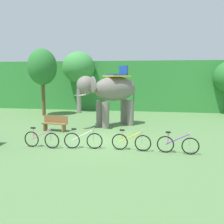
{
  "coord_description": "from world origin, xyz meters",
  "views": [
    {
      "loc": [
        2.67,
        -12.36,
        3.26
      ],
      "look_at": [
        0.39,
        1.0,
        1.3
      ],
      "focal_mm": 42.31,
      "sensor_mm": 36.0,
      "label": 1
    }
  ],
  "objects": [
    {
      "name": "wooden_bench",
      "position": [
        -3.07,
        1.76,
        0.48
      ],
      "size": [
        1.54,
        0.62,
        0.89
      ],
      "color": "brown",
      "rests_on": "ground"
    },
    {
      "name": "tree_left",
      "position": [
        -6.12,
        7.09,
        3.77
      ],
      "size": [
        2.24,
        2.24,
        5.2
      ],
      "color": "brown",
      "rests_on": "ground"
    },
    {
      "name": "bike_purple",
      "position": [
        3.56,
        -1.51,
        0.39
      ],
      "size": [
        1.71,
        0.52,
        0.92
      ],
      "color": "black",
      "rests_on": "ground"
    },
    {
      "name": "bike_white",
      "position": [
        -0.48,
        -1.46,
        0.39
      ],
      "size": [
        1.71,
        0.52,
        0.92
      ],
      "color": "black",
      "rests_on": "ground"
    },
    {
      "name": "bike_pink",
      "position": [
        -2.35,
        -1.62,
        0.39
      ],
      "size": [
        1.71,
        0.52,
        0.92
      ],
      "color": "black",
      "rests_on": "ground"
    },
    {
      "name": "bike_yellow",
      "position": [
        1.63,
        -1.4,
        0.39
      ],
      "size": [
        1.71,
        0.52,
        0.92
      ],
      "color": "black",
      "rests_on": "ground"
    },
    {
      "name": "elephant",
      "position": [
        -0.17,
        3.7,
        2.2
      ],
      "size": [
        3.84,
        3.5,
        3.78
      ],
      "color": "slate",
      "rests_on": "ground"
    },
    {
      "name": "ground_plane",
      "position": [
        0.0,
        0.0,
        0.0
      ],
      "size": [
        80.0,
        80.0,
        0.0
      ],
      "primitive_type": "plane",
      "color": "#567F47"
    },
    {
      "name": "tree_right",
      "position": [
        -4.06,
        9.91,
        3.82
      ],
      "size": [
        2.78,
        2.78,
        5.17
      ],
      "color": "brown",
      "rests_on": "ground"
    },
    {
      "name": "foliage_hedge",
      "position": [
        0.0,
        13.64,
        2.19
      ],
      "size": [
        36.0,
        6.0,
        4.39
      ],
      "primitive_type": "cube",
      "color": "#338438",
      "rests_on": "ground"
    }
  ]
}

